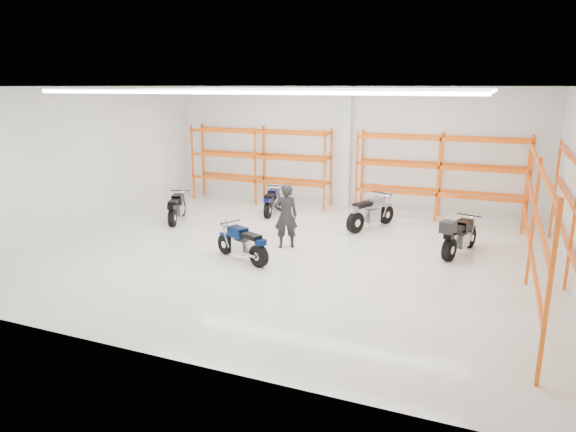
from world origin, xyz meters
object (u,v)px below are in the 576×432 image
at_px(motorcycle_back_b, 272,202).
at_px(motorcycle_back_d, 458,237).
at_px(motorcycle_main, 244,244).
at_px(motorcycle_back_a, 177,208).
at_px(standing_man, 286,216).
at_px(motorcycle_back_c, 369,213).
at_px(structural_column, 347,149).

height_order(motorcycle_back_b, motorcycle_back_d, motorcycle_back_d).
height_order(motorcycle_main, motorcycle_back_a, motorcycle_back_a).
distance_m(motorcycle_back_b, standing_man, 3.95).
relative_size(motorcycle_back_b, motorcycle_back_c, 0.92).
relative_size(motorcycle_main, motorcycle_back_a, 0.97).
relative_size(motorcycle_back_d, standing_man, 1.15).
bearing_deg(structural_column, standing_man, -92.43).
distance_m(motorcycle_back_d, standing_man, 4.76).
bearing_deg(motorcycle_back_b, standing_man, -60.07).
bearing_deg(standing_man, motorcycle_main, 39.28).
height_order(motorcycle_back_b, structural_column, structural_column).
bearing_deg(standing_man, motorcycle_back_d, 162.60).
bearing_deg(motorcycle_back_d, motorcycle_back_a, 179.07).
bearing_deg(motorcycle_back_a, motorcycle_back_b, 40.12).
distance_m(motorcycle_main, standing_man, 1.71).
height_order(motorcycle_back_a, motorcycle_back_b, motorcycle_back_a).
bearing_deg(motorcycle_back_d, structural_column, 136.15).
relative_size(motorcycle_back_b, structural_column, 0.43).
relative_size(motorcycle_back_c, structural_column, 0.47).
distance_m(standing_man, structural_column, 5.46).
xyz_separation_m(motorcycle_back_c, structural_column, (-1.52, 2.47, 1.73)).
bearing_deg(structural_column, motorcycle_back_d, -43.85).
bearing_deg(motorcycle_back_d, motorcycle_back_b, 160.52).
bearing_deg(structural_column, motorcycle_back_b, -139.05).
bearing_deg(motorcycle_back_d, motorcycle_back_c, 148.67).
xyz_separation_m(motorcycle_main, motorcycle_back_a, (-3.98, 2.77, 0.00)).
bearing_deg(motorcycle_main, motorcycle_back_c, 62.10).
bearing_deg(motorcycle_back_c, standing_man, -121.71).
height_order(motorcycle_main, motorcycle_back_b, motorcycle_main).
relative_size(motorcycle_back_c, motorcycle_back_d, 1.00).
relative_size(motorcycle_main, motorcycle_back_d, 0.88).
relative_size(motorcycle_back_a, structural_column, 0.43).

